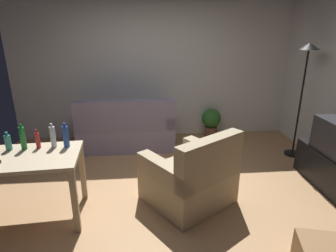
{
  "coord_description": "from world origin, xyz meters",
  "views": [
    {
      "loc": [
        -0.23,
        -3.12,
        2.02
      ],
      "look_at": [
        0.1,
        0.5,
        0.75
      ],
      "focal_mm": 30.19,
      "sensor_mm": 36.0,
      "label": 1
    }
  ],
  "objects_px": {
    "tv_stand": "(333,170)",
    "bottle_clear": "(53,137)",
    "armchair": "(191,178)",
    "bottle_green": "(23,138)",
    "bottle_blue": "(66,136)",
    "bottle_red": "(38,140)",
    "couch": "(127,130)",
    "bottle_tall": "(8,142)",
    "torchiere_lamp": "(306,70)",
    "potted_plant": "(211,121)",
    "desk": "(21,166)"
  },
  "relations": [
    {
      "from": "bottle_green",
      "to": "bottle_blue",
      "type": "relative_size",
      "value": 1.05
    },
    {
      "from": "potted_plant",
      "to": "armchair",
      "type": "xyz_separation_m",
      "value": [
        -0.74,
        -2.09,
        -0.01
      ]
    },
    {
      "from": "desk",
      "to": "potted_plant",
      "type": "height_order",
      "value": "desk"
    },
    {
      "from": "couch",
      "to": "torchiere_lamp",
      "type": "xyz_separation_m",
      "value": [
        2.78,
        -0.58,
        1.1
      ]
    },
    {
      "from": "torchiere_lamp",
      "to": "bottle_green",
      "type": "xyz_separation_m",
      "value": [
        -3.79,
        -1.15,
        -0.52
      ]
    },
    {
      "from": "bottle_tall",
      "to": "bottle_green",
      "type": "xyz_separation_m",
      "value": [
        0.16,
        0.01,
        0.04
      ]
    },
    {
      "from": "couch",
      "to": "armchair",
      "type": "height_order",
      "value": "same"
    },
    {
      "from": "bottle_blue",
      "to": "bottle_tall",
      "type": "bearing_deg",
      "value": -177.09
    },
    {
      "from": "bottle_red",
      "to": "couch",
      "type": "bearing_deg",
      "value": 63.14
    },
    {
      "from": "tv_stand",
      "to": "torchiere_lamp",
      "type": "relative_size",
      "value": 0.61
    },
    {
      "from": "couch",
      "to": "bottle_blue",
      "type": "bearing_deg",
      "value": 71.74
    },
    {
      "from": "bottle_green",
      "to": "bottle_red",
      "type": "distance_m",
      "value": 0.15
    },
    {
      "from": "bottle_tall",
      "to": "armchair",
      "type": "bearing_deg",
      "value": -1.05
    },
    {
      "from": "potted_plant",
      "to": "armchair",
      "type": "distance_m",
      "value": 2.22
    },
    {
      "from": "tv_stand",
      "to": "torchiere_lamp",
      "type": "height_order",
      "value": "torchiere_lamp"
    },
    {
      "from": "torchiere_lamp",
      "to": "bottle_red",
      "type": "relative_size",
      "value": 8.45
    },
    {
      "from": "bottle_green",
      "to": "bottle_blue",
      "type": "height_order",
      "value": "bottle_green"
    },
    {
      "from": "armchair",
      "to": "bottle_green",
      "type": "bearing_deg",
      "value": -35.17
    },
    {
      "from": "tv_stand",
      "to": "bottle_tall",
      "type": "bearing_deg",
      "value": 92.36
    },
    {
      "from": "tv_stand",
      "to": "armchair",
      "type": "relative_size",
      "value": 0.91
    },
    {
      "from": "tv_stand",
      "to": "bottle_tall",
      "type": "relative_size",
      "value": 5.32
    },
    {
      "from": "bottle_clear",
      "to": "tv_stand",
      "type": "bearing_deg",
      "value": 2.02
    },
    {
      "from": "tv_stand",
      "to": "bottle_tall",
      "type": "distance_m",
      "value": 4.0
    },
    {
      "from": "couch",
      "to": "bottle_tall",
      "type": "xyz_separation_m",
      "value": [
        -1.17,
        -1.74,
        0.54
      ]
    },
    {
      "from": "couch",
      "to": "bottle_red",
      "type": "distance_m",
      "value": 2.0
    },
    {
      "from": "bottle_tall",
      "to": "bottle_green",
      "type": "height_order",
      "value": "bottle_green"
    },
    {
      "from": "bottle_green",
      "to": "bottle_clear",
      "type": "bearing_deg",
      "value": 6.27
    },
    {
      "from": "couch",
      "to": "bottle_green",
      "type": "xyz_separation_m",
      "value": [
        -1.01,
        -1.74,
        0.58
      ]
    },
    {
      "from": "bottle_tall",
      "to": "bottle_blue",
      "type": "height_order",
      "value": "bottle_blue"
    },
    {
      "from": "potted_plant",
      "to": "bottle_tall",
      "type": "bearing_deg",
      "value": -143.27
    },
    {
      "from": "armchair",
      "to": "bottle_tall",
      "type": "xyz_separation_m",
      "value": [
        -2.01,
        0.04,
        0.53
      ]
    },
    {
      "from": "bottle_tall",
      "to": "bottle_red",
      "type": "distance_m",
      "value": 0.3
    },
    {
      "from": "bottle_tall",
      "to": "couch",
      "type": "bearing_deg",
      "value": 56.12
    },
    {
      "from": "desk",
      "to": "bottle_tall",
      "type": "height_order",
      "value": "bottle_tall"
    },
    {
      "from": "torchiere_lamp",
      "to": "bottle_blue",
      "type": "distance_m",
      "value": 3.57
    },
    {
      "from": "desk",
      "to": "bottle_red",
      "type": "distance_m",
      "value": 0.32
    },
    {
      "from": "armchair",
      "to": "bottle_tall",
      "type": "distance_m",
      "value": 2.08
    },
    {
      "from": "torchiere_lamp",
      "to": "bottle_clear",
      "type": "bearing_deg",
      "value": -162.16
    },
    {
      "from": "bottle_green",
      "to": "bottle_red",
      "type": "relative_size",
      "value": 1.37
    },
    {
      "from": "desk",
      "to": "bottle_clear",
      "type": "bearing_deg",
      "value": 33.06
    },
    {
      "from": "couch",
      "to": "torchiere_lamp",
      "type": "distance_m",
      "value": 3.05
    },
    {
      "from": "tv_stand",
      "to": "desk",
      "type": "distance_m",
      "value": 3.81
    },
    {
      "from": "armchair",
      "to": "bottle_green",
      "type": "distance_m",
      "value": 1.94
    },
    {
      "from": "couch",
      "to": "desk",
      "type": "height_order",
      "value": "couch"
    },
    {
      "from": "torchiere_lamp",
      "to": "bottle_clear",
      "type": "height_order",
      "value": "torchiere_lamp"
    },
    {
      "from": "potted_plant",
      "to": "bottle_clear",
      "type": "relative_size",
      "value": 2.07
    },
    {
      "from": "tv_stand",
      "to": "desk",
      "type": "height_order",
      "value": "desk"
    },
    {
      "from": "armchair",
      "to": "bottle_red",
      "type": "xyz_separation_m",
      "value": [
        -1.71,
        0.06,
        0.53
      ]
    },
    {
      "from": "tv_stand",
      "to": "bottle_clear",
      "type": "distance_m",
      "value": 3.54
    },
    {
      "from": "bottle_red",
      "to": "bottle_blue",
      "type": "relative_size",
      "value": 0.77
    }
  ]
}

